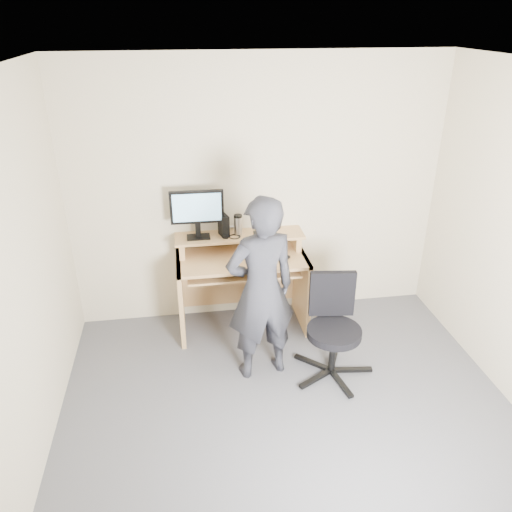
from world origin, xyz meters
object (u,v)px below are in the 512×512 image
object	(u,v)px
monitor	(197,210)
office_chair	(333,323)
person	(261,290)
desk	(241,273)

from	to	relation	value
monitor	office_chair	size ratio (longest dim) A/B	0.56
monitor	office_chair	xyz separation A→B (m)	(1.04, -0.91, -0.72)
office_chair	person	distance (m)	0.68
monitor	office_chair	world-z (taller)	monitor
desk	person	xyz separation A→B (m)	(0.06, -0.78, 0.24)
desk	monitor	size ratio (longest dim) A/B	2.50
desk	office_chair	world-z (taller)	desk
desk	monitor	bearing A→B (deg)	171.57
desk	office_chair	size ratio (longest dim) A/B	1.41
desk	office_chair	distance (m)	1.08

